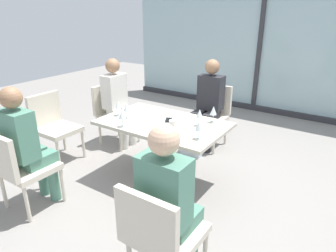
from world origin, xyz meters
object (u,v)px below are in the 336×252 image
Objects in this scene: chair_front_right at (160,232)px; chair_near_window at (211,112)px; person_front_left at (26,143)px; cell_phone_on_table at (169,120)px; wine_glass_1 at (122,115)px; wine_glass_5 at (126,107)px; handbag_1 at (191,145)px; chair_far_left at (113,111)px; chair_side_end at (53,123)px; wine_glass_4 at (118,105)px; dining_table_main at (163,137)px; wine_glass_2 at (200,114)px; person_far_left at (118,99)px; coffee_cup at (173,124)px; person_near_window at (209,100)px; person_front_right at (169,199)px; wine_glass_3 at (199,126)px; wine_glass_0 at (213,111)px; chair_front_left at (19,166)px.

chair_near_window is (-0.83, 2.46, 0.00)m from chair_front_right.
cell_phone_on_table is (0.85, 1.20, 0.03)m from person_front_left.
wine_glass_1 is 1.00× the size of wine_glass_5.
cell_phone_on_table is 0.90m from handbag_1.
person_front_left reaches higher than chair_far_left.
wine_glass_4 is (0.97, 0.22, 0.37)m from chair_side_end.
wine_glass_1 is at bearing -128.82° from dining_table_main.
person_far_left is at bearing 166.51° from wine_glass_2.
coffee_cup is at bearing -81.90° from chair_near_window.
wine_glass_4 is (-1.38, 1.13, 0.37)m from chair_front_right.
chair_near_window is 0.60m from handbag_1.
person_front_left is (-0.83, -2.24, 0.00)m from person_near_window.
wine_glass_3 is (-0.28, 0.93, 0.16)m from person_front_right.
person_front_left reaches higher than chair_front_right.
wine_glass_0 is 1.28× the size of cell_phone_on_table.
wine_glass_2 is 1.00× the size of wine_glass_3.
wine_glass_4 is (0.27, 1.13, 0.37)m from chair_front_left.
wine_glass_5 reaches higher than chair_far_left.
wine_glass_4 is 0.75m from coffee_cup.
chair_near_window is 0.69× the size of person_far_left.
chair_front_left is 2.50m from person_near_window.
chair_front_left is 1.10m from wine_glass_1.
person_front_right reaches higher than wine_glass_5.
chair_side_end is (-0.30, -0.81, 0.00)m from chair_far_left.
wine_glass_4 is at bearing 143.68° from person_front_right.
person_front_left is at bearing -79.78° from person_far_left.
person_front_left reaches higher than chair_side_end.
chair_far_left is 4.70× the size of wine_glass_2.
chair_far_left is 1.26m from handbag_1.
person_far_left is at bearing 133.35° from wine_glass_4.
chair_far_left is at bearing 157.65° from coffee_cup.
wine_glass_1 and wine_glass_3 have the same top height.
coffee_cup is at bearing -74.00° from cell_phone_on_table.
chair_front_right is 4.70× the size of wine_glass_5.
dining_table_main is 1.59× the size of chair_far_left.
dining_table_main is at bearing 153.14° from coffee_cup.
dining_table_main is 4.60× the size of handbag_1.
handbag_1 is at bearing 77.90° from wine_glass_1.
wine_glass_2 is at bearing -20.21° from cell_phone_on_table.
wine_glass_4 is at bearing -169.25° from dining_table_main.
chair_near_window reaches higher than handbag_1.
wine_glass_2 is (0.66, 0.47, 0.00)m from wine_glass_1.
dining_table_main is at bearing 126.33° from person_front_right.
wine_glass_2 reaches higher than dining_table_main.
wine_glass_5 is (-0.41, -1.36, 0.37)m from chair_near_window.
wine_glass_0 is at bearing 99.74° from wine_glass_3.
chair_far_left is 4.70× the size of wine_glass_5.
chair_front_right is 0.23m from person_front_right.
dining_table_main is at bearing -90.00° from chair_near_window.
chair_side_end is at bearing -172.43° from coffee_cup.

